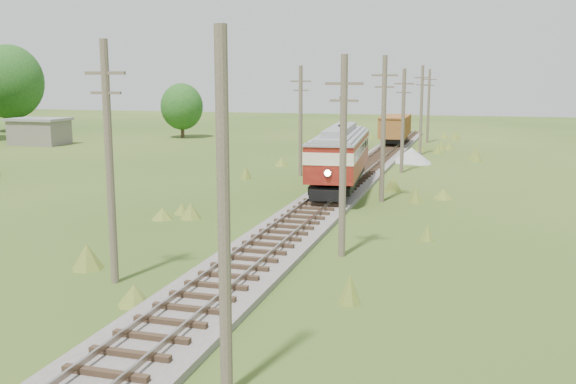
% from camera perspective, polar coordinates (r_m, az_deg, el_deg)
% --- Properties ---
extents(railbed_main, '(3.60, 96.00, 0.57)m').
position_cam_1_polar(railbed_main, '(44.02, 4.73, 0.32)').
color(railbed_main, '#605B54').
rests_on(railbed_main, ground).
extents(streetcar, '(4.15, 13.02, 5.90)m').
position_cam_1_polar(streetcar, '(43.20, 4.65, 3.52)').
color(streetcar, black).
rests_on(streetcar, ground).
extents(gondola, '(2.97, 8.82, 2.92)m').
position_cam_1_polar(gondola, '(73.55, 9.51, 5.65)').
color(gondola, black).
rests_on(gondola, ground).
extents(gravel_pile, '(3.75, 3.97, 1.36)m').
position_cam_1_polar(gravel_pile, '(59.96, 11.02, 3.19)').
color(gravel_pile, gray).
rests_on(gravel_pile, ground).
extents(utility_pole_r_1, '(0.30, 0.30, 8.80)m').
position_cam_1_polar(utility_pole_r_1, '(14.95, -5.73, -2.38)').
color(utility_pole_r_1, brown).
rests_on(utility_pole_r_1, ground).
extents(utility_pole_r_2, '(1.60, 0.30, 8.60)m').
position_cam_1_polar(utility_pole_r_2, '(27.24, 4.92, 3.31)').
color(utility_pole_r_2, brown).
rests_on(utility_pole_r_2, ground).
extents(utility_pole_r_3, '(1.60, 0.30, 9.00)m').
position_cam_1_polar(utility_pole_r_3, '(40.01, 8.47, 5.67)').
color(utility_pole_r_3, brown).
rests_on(utility_pole_r_3, ground).
extents(utility_pole_r_4, '(1.60, 0.30, 8.40)m').
position_cam_1_polar(utility_pole_r_4, '(52.93, 10.18, 6.34)').
color(utility_pole_r_4, brown).
rests_on(utility_pole_r_4, ground).
extents(utility_pole_r_5, '(1.60, 0.30, 8.90)m').
position_cam_1_polar(utility_pole_r_5, '(65.81, 11.77, 7.20)').
color(utility_pole_r_5, brown).
rests_on(utility_pole_r_5, ground).
extents(utility_pole_r_6, '(1.60, 0.30, 8.70)m').
position_cam_1_polar(utility_pole_r_6, '(78.78, 12.38, 7.54)').
color(utility_pole_r_6, brown).
rests_on(utility_pole_r_6, ground).
extents(utility_pole_l_a, '(1.60, 0.30, 9.00)m').
position_cam_1_polar(utility_pole_l_a, '(24.37, -15.60, 2.66)').
color(utility_pole_l_a, brown).
rests_on(utility_pole_l_a, ground).
extents(utility_pole_l_b, '(1.60, 0.30, 8.60)m').
position_cam_1_polar(utility_pole_l_b, '(50.36, 1.12, 6.43)').
color(utility_pole_l_b, brown).
rests_on(utility_pole_l_b, ground).
extents(tree_left_5, '(9.66, 9.66, 12.44)m').
position_cam_1_polar(tree_left_5, '(101.68, -23.53, 8.96)').
color(tree_left_5, '#38281C').
rests_on(tree_left_5, ground).
extents(tree_mid_a, '(5.46, 5.46, 7.03)m').
position_cam_1_polar(tree_mid_a, '(84.90, -9.41, 7.50)').
color(tree_mid_a, '#38281C').
rests_on(tree_mid_a, ground).
extents(shed, '(6.40, 4.40, 3.10)m').
position_cam_1_polar(shed, '(80.21, -21.22, 5.06)').
color(shed, slate).
rests_on(shed, ground).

